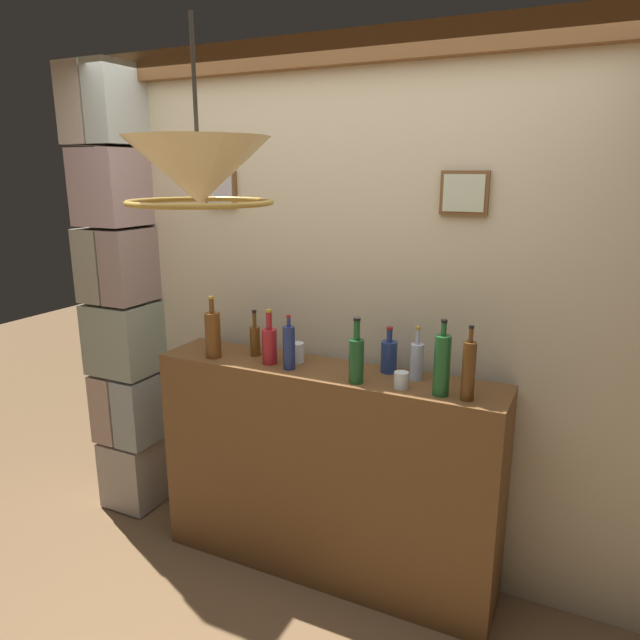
{
  "coord_description": "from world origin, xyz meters",
  "views": [
    {
      "loc": [
        1.11,
        -1.5,
        1.99
      ],
      "look_at": [
        0.0,
        0.8,
        1.34
      ],
      "focal_mm": 32.73,
      "sensor_mm": 36.0,
      "label": 1
    }
  ],
  "objects_px": {
    "liquor_bottle_sherry": "(356,359)",
    "liquor_bottle_mezcal": "(469,370)",
    "glass_tumbler_rocks": "(296,353)",
    "liquor_bottle_port": "(389,356)",
    "liquor_bottle_bourbon": "(213,334)",
    "liquor_bottle_brandy": "(442,365)",
    "pendant_lamp": "(199,173)",
    "liquor_bottle_amaro": "(270,344)",
    "glass_tumbler_highball": "(401,380)",
    "liquor_bottle_tequila": "(255,340)",
    "liquor_bottle_rum": "(289,347)",
    "liquor_bottle_scotch": "(417,361)"
  },
  "relations": [
    {
      "from": "liquor_bottle_sherry",
      "to": "liquor_bottle_mezcal",
      "type": "bearing_deg",
      "value": 1.22
    },
    {
      "from": "liquor_bottle_mezcal",
      "to": "glass_tumbler_rocks",
      "type": "distance_m",
      "value": 0.87
    },
    {
      "from": "liquor_bottle_port",
      "to": "liquor_bottle_mezcal",
      "type": "xyz_separation_m",
      "value": [
        0.4,
        -0.18,
        0.05
      ]
    },
    {
      "from": "glass_tumbler_rocks",
      "to": "liquor_bottle_bourbon",
      "type": "bearing_deg",
      "value": -164.04
    },
    {
      "from": "liquor_bottle_sherry",
      "to": "liquor_bottle_brandy",
      "type": "bearing_deg",
      "value": 2.68
    },
    {
      "from": "liquor_bottle_bourbon",
      "to": "pendant_lamp",
      "type": "distance_m",
      "value": 1.35
    },
    {
      "from": "liquor_bottle_amaro",
      "to": "glass_tumbler_highball",
      "type": "height_order",
      "value": "liquor_bottle_amaro"
    },
    {
      "from": "liquor_bottle_port",
      "to": "liquor_bottle_tequila",
      "type": "height_order",
      "value": "liquor_bottle_tequila"
    },
    {
      "from": "liquor_bottle_tequila",
      "to": "liquor_bottle_port",
      "type": "bearing_deg",
      "value": 4.71
    },
    {
      "from": "liquor_bottle_rum",
      "to": "liquor_bottle_sherry",
      "type": "bearing_deg",
      "value": -5.02
    },
    {
      "from": "liquor_bottle_amaro",
      "to": "glass_tumbler_rocks",
      "type": "bearing_deg",
      "value": 36.46
    },
    {
      "from": "liquor_bottle_rum",
      "to": "liquor_bottle_sherry",
      "type": "relative_size",
      "value": 0.89
    },
    {
      "from": "liquor_bottle_mezcal",
      "to": "glass_tumbler_highball",
      "type": "height_order",
      "value": "liquor_bottle_mezcal"
    },
    {
      "from": "liquor_bottle_mezcal",
      "to": "glass_tumbler_rocks",
      "type": "relative_size",
      "value": 3.3
    },
    {
      "from": "liquor_bottle_rum",
      "to": "glass_tumbler_highball",
      "type": "distance_m",
      "value": 0.56
    },
    {
      "from": "liquor_bottle_mezcal",
      "to": "liquor_bottle_rum",
      "type": "relative_size",
      "value": 1.21
    },
    {
      "from": "glass_tumbler_highball",
      "to": "liquor_bottle_amaro",
      "type": "bearing_deg",
      "value": 176.84
    },
    {
      "from": "liquor_bottle_brandy",
      "to": "pendant_lamp",
      "type": "height_order",
      "value": "pendant_lamp"
    },
    {
      "from": "liquor_bottle_tequila",
      "to": "glass_tumbler_highball",
      "type": "bearing_deg",
      "value": -8.02
    },
    {
      "from": "liquor_bottle_rum",
      "to": "liquor_bottle_bourbon",
      "type": "distance_m",
      "value": 0.42
    },
    {
      "from": "liquor_bottle_mezcal",
      "to": "pendant_lamp",
      "type": "distance_m",
      "value": 1.33
    },
    {
      "from": "liquor_bottle_amaro",
      "to": "liquor_bottle_rum",
      "type": "bearing_deg",
      "value": -13.27
    },
    {
      "from": "liquor_bottle_bourbon",
      "to": "liquor_bottle_port",
      "type": "bearing_deg",
      "value": 11.31
    },
    {
      "from": "liquor_bottle_rum",
      "to": "glass_tumbler_rocks",
      "type": "bearing_deg",
      "value": 100.46
    },
    {
      "from": "liquor_bottle_scotch",
      "to": "liquor_bottle_mezcal",
      "type": "height_order",
      "value": "liquor_bottle_mezcal"
    },
    {
      "from": "liquor_bottle_mezcal",
      "to": "liquor_bottle_bourbon",
      "type": "distance_m",
      "value": 1.26
    },
    {
      "from": "liquor_bottle_mezcal",
      "to": "glass_tumbler_rocks",
      "type": "bearing_deg",
      "value": 171.61
    },
    {
      "from": "liquor_bottle_sherry",
      "to": "liquor_bottle_amaro",
      "type": "bearing_deg",
      "value": 172.81
    },
    {
      "from": "liquor_bottle_mezcal",
      "to": "liquor_bottle_amaro",
      "type": "relative_size",
      "value": 1.17
    },
    {
      "from": "glass_tumbler_rocks",
      "to": "pendant_lamp",
      "type": "distance_m",
      "value": 1.34
    },
    {
      "from": "liquor_bottle_rum",
      "to": "glass_tumbler_highball",
      "type": "height_order",
      "value": "liquor_bottle_rum"
    },
    {
      "from": "liquor_bottle_sherry",
      "to": "liquor_bottle_amaro",
      "type": "relative_size",
      "value": 1.1
    },
    {
      "from": "liquor_bottle_mezcal",
      "to": "liquor_bottle_amaro",
      "type": "height_order",
      "value": "liquor_bottle_mezcal"
    },
    {
      "from": "liquor_bottle_bourbon",
      "to": "liquor_bottle_amaro",
      "type": "height_order",
      "value": "liquor_bottle_bourbon"
    },
    {
      "from": "liquor_bottle_port",
      "to": "pendant_lamp",
      "type": "relative_size",
      "value": 0.43
    },
    {
      "from": "liquor_bottle_mezcal",
      "to": "liquor_bottle_sherry",
      "type": "xyz_separation_m",
      "value": [
        -0.48,
        -0.01,
        -0.02
      ]
    },
    {
      "from": "liquor_bottle_bourbon",
      "to": "liquor_bottle_rum",
      "type": "bearing_deg",
      "value": 1.37
    },
    {
      "from": "liquor_bottle_brandy",
      "to": "glass_tumbler_highball",
      "type": "bearing_deg",
      "value": 178.27
    },
    {
      "from": "liquor_bottle_sherry",
      "to": "pendant_lamp",
      "type": "xyz_separation_m",
      "value": [
        -0.13,
        -0.88,
        0.79
      ]
    },
    {
      "from": "liquor_bottle_amaro",
      "to": "pendant_lamp",
      "type": "bearing_deg",
      "value": -69.8
    },
    {
      "from": "liquor_bottle_tequila",
      "to": "liquor_bottle_scotch",
      "type": "bearing_deg",
      "value": 1.37
    },
    {
      "from": "liquor_bottle_brandy",
      "to": "liquor_bottle_rum",
      "type": "bearing_deg",
      "value": 178.93
    },
    {
      "from": "liquor_bottle_tequila",
      "to": "liquor_bottle_mezcal",
      "type": "bearing_deg",
      "value": -6.59
    },
    {
      "from": "liquor_bottle_mezcal",
      "to": "liquor_bottle_sherry",
      "type": "bearing_deg",
      "value": -178.78
    },
    {
      "from": "liquor_bottle_rum",
      "to": "liquor_bottle_amaro",
      "type": "bearing_deg",
      "value": 166.73
    },
    {
      "from": "liquor_bottle_mezcal",
      "to": "liquor_bottle_sherry",
      "type": "distance_m",
      "value": 0.48
    },
    {
      "from": "liquor_bottle_rum",
      "to": "pendant_lamp",
      "type": "bearing_deg",
      "value": -76.3
    },
    {
      "from": "liquor_bottle_sherry",
      "to": "liquor_bottle_bourbon",
      "type": "bearing_deg",
      "value": 178.47
    },
    {
      "from": "liquor_bottle_scotch",
      "to": "liquor_bottle_sherry",
      "type": "height_order",
      "value": "liquor_bottle_sherry"
    },
    {
      "from": "liquor_bottle_bourbon",
      "to": "liquor_bottle_amaro",
      "type": "xyz_separation_m",
      "value": [
        0.3,
        0.04,
        -0.02
      ]
    }
  ]
}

